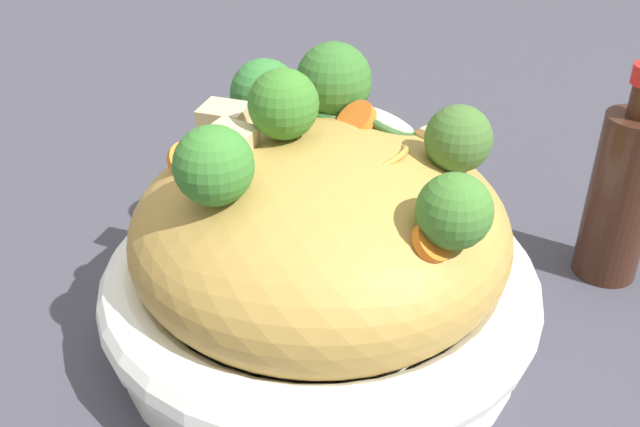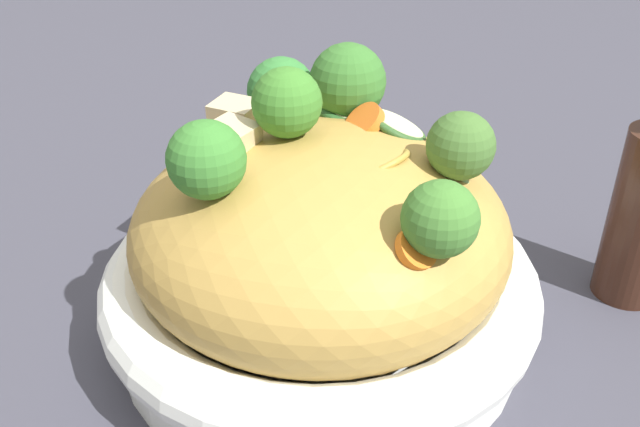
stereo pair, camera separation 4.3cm
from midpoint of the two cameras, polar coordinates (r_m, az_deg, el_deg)
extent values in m
plane|color=#3C3C47|center=(0.48, -2.58, -9.34)|extent=(3.00, 3.00, 0.00)
cylinder|color=white|center=(0.48, -2.61, -8.34)|extent=(0.26, 0.26, 0.02)
torus|color=white|center=(0.46, -2.70, -5.42)|extent=(0.28, 0.28, 0.04)
ellipsoid|color=#B08A40|center=(0.44, -2.82, -1.38)|extent=(0.23, 0.23, 0.11)
torus|color=#B08C38|center=(0.42, 1.11, 3.89)|extent=(0.07, 0.06, 0.03)
torus|color=#B2873B|center=(0.40, -10.89, -0.73)|extent=(0.06, 0.06, 0.03)
cone|color=#91B072|center=(0.42, -5.81, 5.84)|extent=(0.02, 0.02, 0.02)
sphere|color=#3C792A|center=(0.41, -5.98, 8.73)|extent=(0.05, 0.05, 0.04)
cone|color=#95AB6A|center=(0.38, -11.54, 0.68)|extent=(0.03, 0.03, 0.01)
sphere|color=#397C2F|center=(0.37, -11.91, 3.73)|extent=(0.06, 0.06, 0.04)
cone|color=#92B474|center=(0.42, 8.02, 3.46)|extent=(0.02, 0.02, 0.01)
sphere|color=#426B2E|center=(0.41, 8.23, 5.94)|extent=(0.05, 0.05, 0.04)
cone|color=#9AAB6D|center=(0.36, 7.24, -2.60)|extent=(0.02, 0.02, 0.01)
sphere|color=#40782F|center=(0.35, 7.45, 0.08)|extent=(0.06, 0.06, 0.04)
cone|color=#93B06F|center=(0.49, -1.86, 7.61)|extent=(0.03, 0.03, 0.02)
sphere|color=#366E2B|center=(0.48, -1.92, 10.66)|extent=(0.07, 0.07, 0.05)
cone|color=#97B377|center=(0.49, -1.55, 7.68)|extent=(0.03, 0.03, 0.02)
sphere|color=#3A742A|center=(0.48, -1.59, 9.83)|extent=(0.05, 0.05, 0.04)
cone|color=#94AB6B|center=(0.51, -6.78, 6.75)|extent=(0.03, 0.03, 0.02)
sphere|color=#347935|center=(0.50, -6.97, 9.55)|extent=(0.07, 0.07, 0.05)
cylinder|color=orange|center=(0.43, -13.52, 4.18)|extent=(0.03, 0.03, 0.02)
cylinder|color=orange|center=(0.49, -4.47, 7.93)|extent=(0.03, 0.03, 0.02)
cylinder|color=orange|center=(0.48, -7.90, 7.34)|extent=(0.03, 0.03, 0.01)
cylinder|color=orange|center=(0.45, 0.18, 7.51)|extent=(0.04, 0.04, 0.02)
cylinder|color=orange|center=(0.36, 5.69, -2.40)|extent=(0.03, 0.03, 0.02)
cylinder|color=orange|center=(0.48, 5.93, 6.37)|extent=(0.04, 0.04, 0.02)
cylinder|color=beige|center=(0.46, 2.80, 7.25)|extent=(0.05, 0.04, 0.02)
torus|color=#2E5225|center=(0.46, 2.80, 7.25)|extent=(0.05, 0.05, 0.02)
cylinder|color=beige|center=(0.48, -1.57, 8.14)|extent=(0.05, 0.05, 0.02)
torus|color=#245023|center=(0.48, -1.57, 8.14)|extent=(0.06, 0.06, 0.02)
cube|color=#C6B489|center=(0.47, -10.31, 6.99)|extent=(0.03, 0.03, 0.03)
cube|color=#D0B189|center=(0.46, 7.52, 5.73)|extent=(0.04, 0.04, 0.02)
cube|color=#D0B88C|center=(0.41, -10.47, 5.13)|extent=(0.04, 0.04, 0.02)
cylinder|color=#381E14|center=(0.54, 21.10, 1.05)|extent=(0.05, 0.05, 0.13)
camera|label=1|loc=(0.02, -92.86, -1.73)|focal=39.52mm
camera|label=2|loc=(0.02, 87.14, 1.73)|focal=39.52mm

